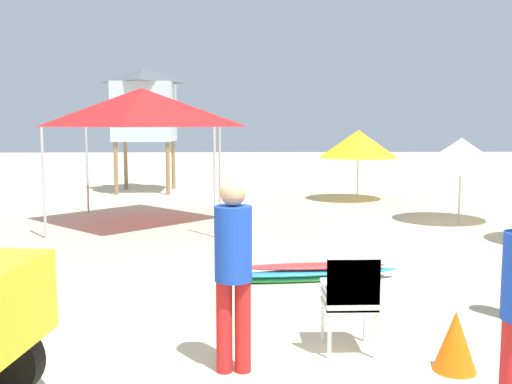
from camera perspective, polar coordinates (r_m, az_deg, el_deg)
name	(u,v)px	position (r m, az deg, el deg)	size (l,w,h in m)	color
stacked_plastic_chairs	(351,291)	(5.57, 9.18, -9.44)	(0.48, 0.48, 1.02)	white
surfboard_pile	(313,272)	(8.13, 5.54, -7.75)	(2.38, 0.59, 0.24)	green
lifeguard_near_center	(233,263)	(5.02, -2.22, -6.94)	(0.32, 0.32, 1.67)	red
popup_canopy	(142,107)	(12.72, -11.04, 8.06)	(3.23, 3.23, 2.89)	#B2B2B7
lifeguard_tower	(145,104)	(18.77, -10.77, 8.36)	(1.98, 1.98, 3.85)	olive
beach_umbrella_mid	(358,144)	(16.65, 9.90, 4.62)	(2.18, 2.18, 1.96)	beige
beach_umbrella_far	(461,155)	(13.46, 19.30, 3.44)	(2.06, 2.06, 1.83)	beige
traffic_cone_near	(455,341)	(5.52, 18.78, -13.52)	(0.37, 0.37, 0.53)	orange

